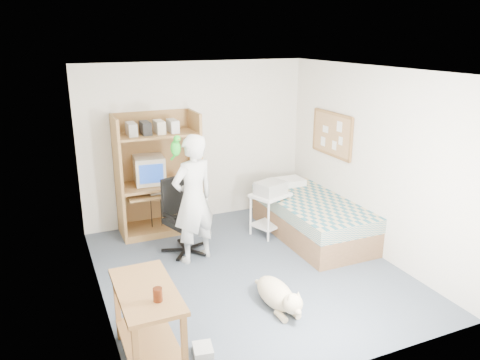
{
  "coord_description": "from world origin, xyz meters",
  "views": [
    {
      "loc": [
        -2.24,
        -4.85,
        2.89
      ],
      "look_at": [
        0.1,
        0.52,
        1.05
      ],
      "focal_mm": 35.0,
      "sensor_mm": 36.0,
      "label": 1
    }
  ],
  "objects_px": {
    "bed": "(311,218)",
    "side_desk": "(148,314)",
    "computer_hutch": "(158,179)",
    "printer_cart": "(270,207)",
    "dog": "(278,295)",
    "office_chair": "(183,226)",
    "person": "(193,199)"
  },
  "relations": [
    {
      "from": "computer_hutch",
      "to": "side_desk",
      "type": "height_order",
      "value": "computer_hutch"
    },
    {
      "from": "office_chair",
      "to": "printer_cart",
      "type": "relative_size",
      "value": 1.59
    },
    {
      "from": "printer_cart",
      "to": "bed",
      "type": "bearing_deg",
      "value": -51.92
    },
    {
      "from": "person",
      "to": "printer_cart",
      "type": "height_order",
      "value": "person"
    },
    {
      "from": "person",
      "to": "printer_cart",
      "type": "xyz_separation_m",
      "value": [
        1.3,
        0.35,
        -0.43
      ]
    },
    {
      "from": "dog",
      "to": "computer_hutch",
      "type": "bearing_deg",
      "value": 101.69
    },
    {
      "from": "dog",
      "to": "printer_cart",
      "type": "distance_m",
      "value": 2.02
    },
    {
      "from": "office_chair",
      "to": "printer_cart",
      "type": "distance_m",
      "value": 1.37
    },
    {
      "from": "bed",
      "to": "computer_hutch",
      "type": "bearing_deg",
      "value": 150.71
    },
    {
      "from": "office_chair",
      "to": "side_desk",
      "type": "bearing_deg",
      "value": -132.56
    },
    {
      "from": "computer_hutch",
      "to": "dog",
      "type": "distance_m",
      "value": 2.78
    },
    {
      "from": "person",
      "to": "printer_cart",
      "type": "bearing_deg",
      "value": 177.21
    },
    {
      "from": "office_chair",
      "to": "printer_cart",
      "type": "xyz_separation_m",
      "value": [
        1.37,
        0.05,
        0.05
      ]
    },
    {
      "from": "bed",
      "to": "dog",
      "type": "relative_size",
      "value": 2.12
    },
    {
      "from": "office_chair",
      "to": "person",
      "type": "height_order",
      "value": "person"
    },
    {
      "from": "side_desk",
      "to": "office_chair",
      "type": "xyz_separation_m",
      "value": [
        0.96,
        2.09,
        -0.13
      ]
    },
    {
      "from": "bed",
      "to": "person",
      "type": "distance_m",
      "value": 1.91
    },
    {
      "from": "bed",
      "to": "office_chair",
      "type": "distance_m",
      "value": 1.91
    },
    {
      "from": "bed",
      "to": "person",
      "type": "height_order",
      "value": "person"
    },
    {
      "from": "dog",
      "to": "printer_cart",
      "type": "bearing_deg",
      "value": 63.39
    },
    {
      "from": "side_desk",
      "to": "office_chair",
      "type": "height_order",
      "value": "office_chair"
    },
    {
      "from": "office_chair",
      "to": "dog",
      "type": "relative_size",
      "value": 1.08
    },
    {
      "from": "side_desk",
      "to": "dog",
      "type": "height_order",
      "value": "side_desk"
    },
    {
      "from": "computer_hutch",
      "to": "side_desk",
      "type": "xyz_separation_m",
      "value": [
        -0.85,
        -2.94,
        -0.33
      ]
    },
    {
      "from": "office_chair",
      "to": "computer_hutch",
      "type": "bearing_deg",
      "value": 79.18
    },
    {
      "from": "office_chair",
      "to": "bed",
      "type": "bearing_deg",
      "value": -26.04
    },
    {
      "from": "bed",
      "to": "person",
      "type": "bearing_deg",
      "value": -178.95
    },
    {
      "from": "bed",
      "to": "side_desk",
      "type": "bearing_deg",
      "value": -147.5
    },
    {
      "from": "computer_hutch",
      "to": "printer_cart",
      "type": "relative_size",
      "value": 2.79
    },
    {
      "from": "side_desk",
      "to": "office_chair",
      "type": "relative_size",
      "value": 0.97
    },
    {
      "from": "computer_hutch",
      "to": "person",
      "type": "distance_m",
      "value": 1.17
    },
    {
      "from": "computer_hutch",
      "to": "dog",
      "type": "height_order",
      "value": "computer_hutch"
    }
  ]
}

